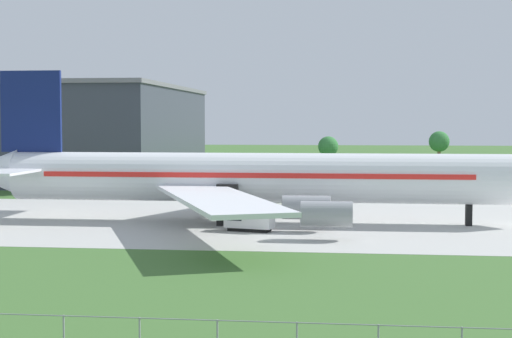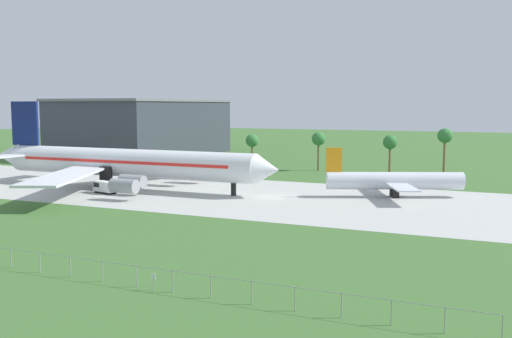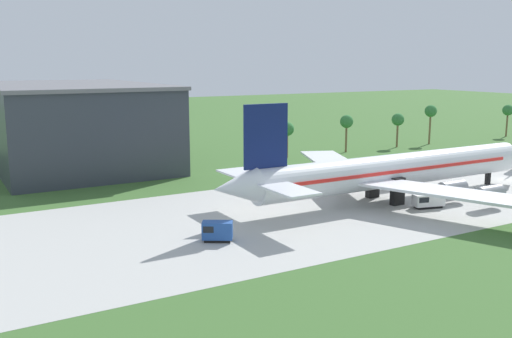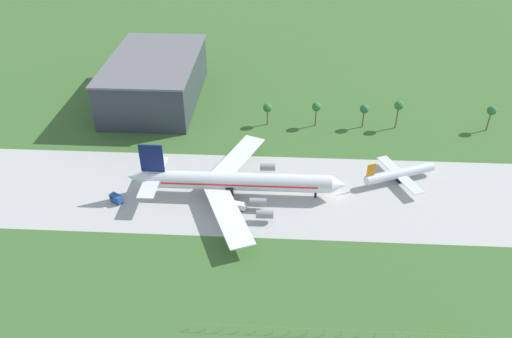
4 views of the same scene
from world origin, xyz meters
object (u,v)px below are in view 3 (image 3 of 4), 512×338
baggage_tug (427,201)px  catering_van (217,231)px  jet_airliner (392,171)px  terminal_building (72,124)px

baggage_tug → catering_van: (-39.05, 1.34, 0.22)m
jet_airliner → catering_van: (-37.76, -6.02, -3.82)m
jet_airliner → baggage_tug: (1.29, -7.36, -4.04)m
jet_airliner → terminal_building: (-40.69, 67.67, 4.36)m
baggage_tug → terminal_building: (-41.98, 75.03, 8.40)m
baggage_tug → catering_van: catering_van is taller
baggage_tug → terminal_building: bearing=119.2°
jet_airliner → terminal_building: size_ratio=1.15×
jet_airliner → catering_van: bearing=-170.9°
catering_van → terminal_building: size_ratio=0.08×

